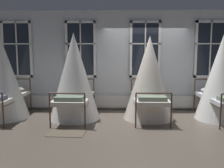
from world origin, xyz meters
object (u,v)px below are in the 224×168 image
at_px(cot_second, 74,77).
at_px(cot_third, 149,79).
at_px(cot_first, 2,79).
at_px(cot_fourth, 223,77).

xyz_separation_m(cot_second, cot_third, (1.99, 0.06, -0.04)).
xyz_separation_m(cot_first, cot_third, (3.93, 0.05, 0.01)).
height_order(cot_second, cot_third, cot_second).
distance_m(cot_second, cot_fourth, 3.90).
bearing_deg(cot_first, cot_fourth, -89.31).
xyz_separation_m(cot_first, cot_fourth, (5.84, -0.01, 0.07)).
bearing_deg(cot_fourth, cot_third, 86.52).
relative_size(cot_second, cot_fourth, 0.98).
relative_size(cot_first, cot_second, 0.95).
height_order(cot_third, cot_fourth, cot_fourth).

